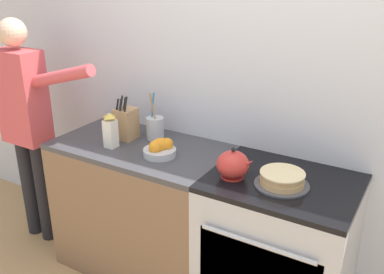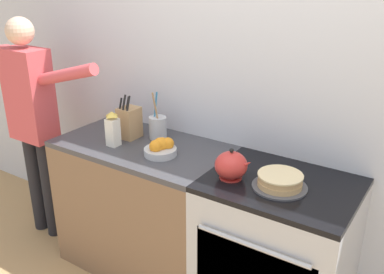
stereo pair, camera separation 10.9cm
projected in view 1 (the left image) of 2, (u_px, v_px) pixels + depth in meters
The scene contains 10 objects.
wall_back at pixel (263, 91), 2.54m from camera, with size 8.00×0.04×2.60m.
counter_cabinet at pixel (143, 207), 2.91m from camera, with size 1.12×0.64×0.93m.
stove_range at pixel (277, 252), 2.45m from camera, with size 0.80×0.67×0.93m.
layer_cake at pixel (282, 179), 2.22m from camera, with size 0.29×0.29×0.08m.
tea_kettle at pixel (233, 165), 2.29m from camera, with size 0.22×0.18×0.17m.
knife_block at pixel (126, 123), 2.80m from camera, with size 0.12×0.13×0.30m.
utensil_crock at pixel (155, 128), 2.81m from camera, with size 0.12×0.12×0.32m.
fruit_bowl at pixel (160, 148), 2.57m from camera, with size 0.20×0.20×0.11m.
milk_carton at pixel (110, 131), 2.67m from camera, with size 0.07×0.07×0.23m.
person_baker at pixel (26, 115), 3.04m from camera, with size 0.94×0.20×1.68m.
Camera 1 is at (0.90, -1.68, 1.99)m, focal length 40.00 mm.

